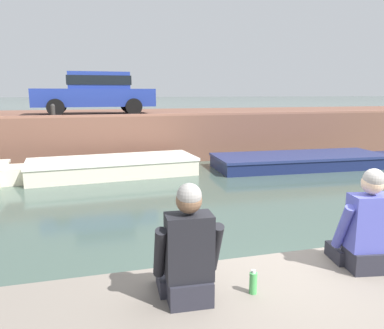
% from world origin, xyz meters
% --- Properties ---
extents(ground_plane, '(400.00, 400.00, 0.00)m').
position_xyz_m(ground_plane, '(0.00, 4.81, 0.00)').
color(ground_plane, '#42564C').
extents(far_quay_wall, '(60.00, 6.00, 1.66)m').
position_xyz_m(far_quay_wall, '(0.00, 12.62, 0.83)').
color(far_quay_wall, brown).
rests_on(far_quay_wall, ground).
extents(far_wall_coping, '(60.00, 0.24, 0.08)m').
position_xyz_m(far_wall_coping, '(0.00, 9.74, 1.70)').
color(far_wall_coping, '#925F4C').
rests_on(far_wall_coping, far_quay_wall).
extents(boat_moored_central_cream, '(5.97, 2.15, 0.53)m').
position_xyz_m(boat_moored_central_cream, '(-1.74, 8.05, 0.26)').
color(boat_moored_central_cream, silver).
rests_on(boat_moored_central_cream, ground).
extents(boat_moored_east_navy, '(6.89, 2.26, 0.44)m').
position_xyz_m(boat_moored_east_navy, '(4.86, 7.67, 0.22)').
color(boat_moored_east_navy, navy).
rests_on(boat_moored_east_navy, ground).
extents(car_left_inner_blue, '(4.36, 2.05, 1.54)m').
position_xyz_m(car_left_inner_blue, '(-1.84, 11.43, 2.51)').
color(car_left_inner_blue, '#233893').
rests_on(car_left_inner_blue, far_quay_wall).
extents(mooring_bollard_mid, '(0.15, 0.15, 0.45)m').
position_xyz_m(mooring_bollard_mid, '(-3.27, 9.87, 1.90)').
color(mooring_bollard_mid, '#2D2B28').
rests_on(mooring_bollard_mid, far_quay_wall).
extents(person_seated_left, '(0.54, 0.54, 0.96)m').
position_xyz_m(person_seated_left, '(-1.41, -0.59, 1.22)').
color(person_seated_left, '#282833').
rests_on(person_seated_left, near_quay).
extents(person_seated_right, '(0.57, 0.58, 0.96)m').
position_xyz_m(person_seated_right, '(0.32, -0.50, 1.22)').
color(person_seated_right, '#282833').
rests_on(person_seated_right, near_quay).
extents(bottle_drink, '(0.06, 0.06, 0.20)m').
position_xyz_m(bottle_drink, '(-0.88, -0.66, 0.95)').
color(bottle_drink, '#4CB259').
rests_on(bottle_drink, near_quay).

